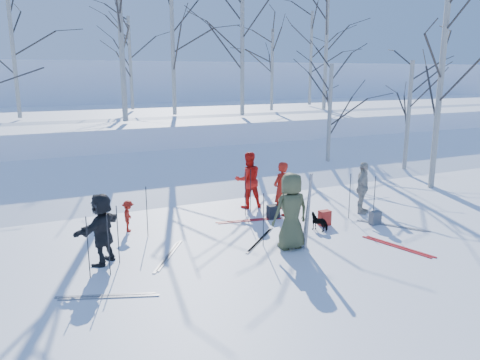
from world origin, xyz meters
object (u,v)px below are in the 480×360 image
skier_red_seated (128,216)px  dog (320,222)px  backpack_grey (375,218)px  backpack_red (325,218)px  skier_olive_center (291,211)px  skier_redor_behind (248,180)px  backpack_dark (273,212)px  skier_red_north (281,190)px  skier_cream_east (363,188)px  skier_grey_west (102,229)px

skier_red_seated → dog: size_ratio=1.54×
skier_red_seated → backpack_grey: bearing=-92.3°
skier_red_seated → backpack_red: 5.40m
skier_olive_center → backpack_red: skier_olive_center is taller
skier_redor_behind → backpack_dark: 1.54m
skier_red_north → backpack_grey: skier_red_north is taller
skier_redor_behind → skier_red_north: bearing=114.9°
skier_redor_behind → backpack_red: 2.86m
skier_red_north → skier_cream_east: size_ratio=1.05×
backpack_grey → backpack_dark: backpack_dark is taller
skier_olive_center → skier_grey_west: (-4.26, 1.02, -0.13)m
skier_olive_center → skier_redor_behind: bearing=-99.6°
skier_redor_behind → backpack_red: skier_redor_behind is taller
skier_grey_west → skier_redor_behind: bearing=162.1°
dog → backpack_dark: dog is taller
skier_red_north → skier_cream_east: bearing=142.2°
skier_redor_behind → backpack_dark: bearing=104.1°
skier_grey_west → dog: (5.68, -0.23, -0.57)m
skier_red_north → backpack_grey: size_ratio=4.38×
skier_red_north → dog: bearing=81.7°
backpack_dark → skier_red_seated: bearing=170.4°
backpack_grey → backpack_dark: bearing=143.5°
skier_red_seated → skier_cream_east: bearing=-83.1°
skier_red_north → skier_redor_behind: bearing=-95.5°
skier_cream_east → dog: bearing=165.7°
skier_redor_behind → skier_olive_center: bearing=88.2°
skier_olive_center → skier_grey_west: skier_olive_center is taller
skier_redor_behind → backpack_dark: skier_redor_behind is taller
skier_redor_behind → dog: (0.75, -2.83, -0.65)m
skier_olive_center → skier_cream_east: bearing=-154.9°
skier_red_north → skier_cream_east: skier_red_north is taller
skier_red_north → skier_redor_behind: skier_redor_behind is taller
skier_red_seated → backpack_dark: (4.07, -0.69, -0.23)m
skier_cream_east → backpack_grey: bearing=-144.7°
skier_red_north → backpack_grey: 2.77m
skier_cream_east → backpack_dark: bearing=131.1°
skier_cream_east → dog: size_ratio=2.82×
skier_olive_center → skier_cream_east: skier_olive_center is taller
skier_cream_east → skier_grey_west: bearing=149.4°
skier_olive_center → skier_cream_east: size_ratio=1.19×
skier_cream_east → backpack_dark: 2.85m
skier_red_north → backpack_red: 1.52m
backpack_red → skier_cream_east: bearing=15.6°
skier_olive_center → skier_redor_behind: skier_olive_center is taller
skier_grey_west → dog: 5.71m
skier_grey_west → backpack_red: skier_grey_west is taller
skier_grey_west → backpack_grey: size_ratio=4.26×
skier_olive_center → backpack_grey: size_ratio=4.95×
skier_red_seated → skier_cream_east: 6.92m
backpack_grey → backpack_dark: (-2.32, 1.72, 0.01)m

